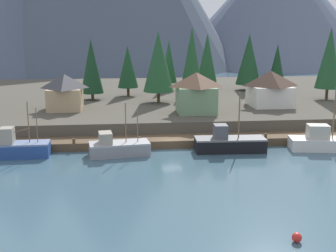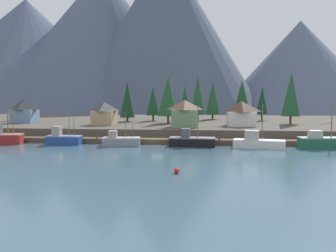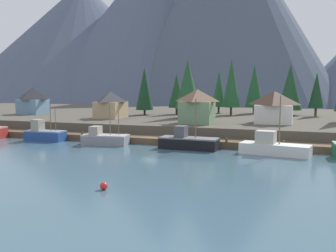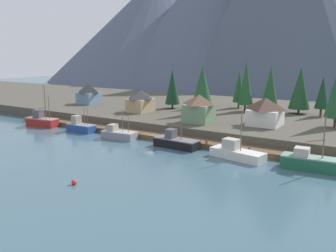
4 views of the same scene
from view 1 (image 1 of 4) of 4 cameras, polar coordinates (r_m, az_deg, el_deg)
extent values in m
cube|color=#3D5B6B|center=(74.30, -1.25, 0.68)|extent=(400.00, 400.00, 1.00)
cube|color=brown|center=(56.61, 0.30, -1.97)|extent=(80.00, 4.00, 1.00)
cylinder|color=brown|center=(56.19, -20.21, -2.54)|extent=(0.36, 0.36, 1.60)
cylinder|color=brown|center=(54.77, -12.07, -2.41)|extent=(0.36, 0.36, 1.60)
cylinder|color=brown|center=(54.50, -3.67, -2.23)|extent=(0.36, 0.36, 1.60)
cylinder|color=brown|center=(55.40, 4.63, -2.01)|extent=(0.36, 0.36, 1.60)
cylinder|color=brown|center=(57.41, 12.50, -1.76)|extent=(0.36, 0.36, 1.60)
cylinder|color=brown|center=(60.42, 19.72, -1.50)|extent=(0.36, 0.36, 1.60)
cube|color=#4C473D|center=(85.77, -1.95, 3.43)|extent=(400.00, 56.00, 2.50)
cone|color=slate|center=(202.77, 13.71, 14.95)|extent=(91.66, 91.66, 50.08)
cube|color=navy|center=(54.09, -18.53, -3.02)|extent=(6.64, 2.81, 1.51)
cube|color=#6C7DA2|center=(53.88, -18.59, -2.15)|extent=(6.64, 2.81, 0.20)
cube|color=gray|center=(53.94, -20.13, -1.14)|extent=(1.55, 1.84, 1.81)
cylinder|color=brown|center=(53.14, -17.64, 0.49)|extent=(0.12, 0.12, 4.80)
cylinder|color=brown|center=(53.06, -16.63, 0.11)|extent=(0.10, 0.10, 4.03)
cylinder|color=brown|center=(53.49, -18.47, -0.54)|extent=(2.08, 0.13, 0.58)
cube|color=gray|center=(52.31, -6.29, -3.05)|extent=(7.31, 3.80, 1.35)
cube|color=#9F9FA2|center=(52.11, -6.31, -2.22)|extent=(7.31, 3.80, 0.20)
cube|color=gray|center=(51.77, -8.10, -1.51)|extent=(1.72, 2.30, 1.30)
cylinder|color=brown|center=(51.65, -5.50, 0.43)|extent=(0.12, 0.12, 4.66)
cylinder|color=brown|center=(51.95, -3.96, -0.03)|extent=(0.10, 0.10, 3.66)
cube|color=black|center=(54.15, 8.02, -2.49)|extent=(8.58, 3.27, 1.50)
cube|color=slate|center=(53.94, 8.04, -1.61)|extent=(8.58, 3.27, 0.20)
cube|color=#4C4C51|center=(53.50, 6.81, -0.68)|extent=(1.66, 1.93, 1.64)
cylinder|color=brown|center=(53.55, 9.20, 1.40)|extent=(0.16, 0.16, 5.55)
cube|color=silver|center=(57.75, 19.92, -2.30)|extent=(9.47, 4.47, 1.26)
cube|color=silver|center=(57.58, 19.97, -1.60)|extent=(9.47, 4.47, 0.20)
cube|color=#B2AD9E|center=(57.03, 18.83, -0.68)|extent=(2.78, 2.32, 1.68)
cylinder|color=brown|center=(57.08, 20.73, 1.63)|extent=(0.15, 0.15, 6.44)
cube|color=silver|center=(72.57, 13.03, 3.81)|extent=(6.25, 6.13, 3.27)
pyramid|color=#422D23|center=(72.22, 13.14, 6.03)|extent=(6.57, 6.43, 2.41)
cube|color=tan|center=(69.58, -13.15, 3.47)|extent=(5.03, 6.18, 3.32)
pyramid|color=#2D2D33|center=(69.23, -13.26, 5.69)|extent=(5.28, 6.49, 2.11)
cube|color=#6B8E66|center=(64.93, 3.67, 3.39)|extent=(5.52, 5.05, 3.85)
pyramid|color=brown|center=(64.54, 3.70, 6.02)|extent=(5.80, 5.31, 2.13)
cylinder|color=#4C3823|center=(74.47, -1.23, 3.79)|extent=(0.50, 0.50, 1.87)
cone|color=#1E4C28|center=(73.83, -1.25, 8.32)|extent=(5.11, 5.11, 9.93)
cylinder|color=#4C3823|center=(91.58, 10.29, 4.98)|extent=(0.50, 0.50, 1.20)
cone|color=#194223|center=(91.05, 10.43, 8.50)|extent=(5.09, 5.09, 10.07)
cylinder|color=#4C3823|center=(91.84, 13.79, 5.05)|extent=(0.50, 0.50, 1.86)
cone|color=#14381E|center=(91.40, 13.94, 7.94)|extent=(3.14, 3.14, 7.44)
cylinder|color=#4C3823|center=(92.01, 5.02, 5.27)|extent=(0.50, 0.50, 1.53)
cone|color=#1E4C28|center=(91.49, 5.09, 8.79)|extent=(4.13, 4.13, 9.80)
cylinder|color=#4C3823|center=(82.56, 19.86, 3.94)|extent=(0.50, 0.50, 1.99)
cone|color=#1E4C28|center=(81.97, 20.18, 8.27)|extent=(4.44, 4.44, 10.52)
cylinder|color=#4C3823|center=(84.98, 3.05, 4.81)|extent=(0.50, 0.50, 1.80)
cone|color=#1E4C28|center=(84.39, 3.10, 9.01)|extent=(3.86, 3.86, 10.69)
cylinder|color=#4C3823|center=(82.27, -5.17, 4.45)|extent=(0.50, 0.50, 1.59)
cone|color=#194223|center=(81.77, -5.23, 7.65)|extent=(3.79, 3.79, 7.62)
cylinder|color=#4C3823|center=(89.44, 0.11, 5.13)|extent=(0.50, 0.50, 1.60)
cone|color=#1E4C28|center=(88.96, 0.11, 8.33)|extent=(3.26, 3.26, 8.39)
cylinder|color=#4C3823|center=(78.72, -9.73, 3.82)|extent=(0.50, 0.50, 1.18)
cone|color=#14381E|center=(78.13, -9.87, 7.64)|extent=(3.96, 3.96, 9.35)
sphere|color=red|center=(32.82, 16.34, -13.68)|extent=(0.70, 0.70, 0.70)
camera|label=2|loc=(22.85, 128.05, -20.24)|focal=38.68mm
camera|label=3|loc=(29.03, 87.89, -9.89)|focal=41.74mm
camera|label=4|loc=(46.78, 88.81, 3.05)|focal=38.46mm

